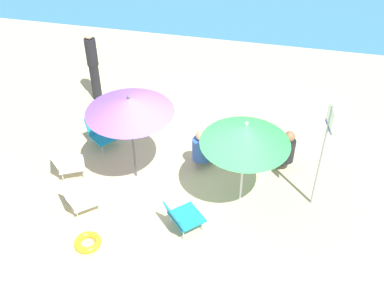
# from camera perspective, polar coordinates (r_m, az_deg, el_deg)

# --- Properties ---
(ground_plane) EXTENTS (40.00, 40.00, 0.00)m
(ground_plane) POSITION_cam_1_polar(r_m,az_deg,el_deg) (9.21, -0.65, -5.68)
(ground_plane) COLOR #D3BC8C
(umbrella_purple) EXTENTS (1.63, 1.63, 1.92)m
(umbrella_purple) POSITION_cam_1_polar(r_m,az_deg,el_deg) (8.54, -7.60, 4.68)
(umbrella_purple) COLOR #4C4C51
(umbrella_purple) RESTS_ON ground_plane
(umbrella_green) EXTENTS (1.58, 1.58, 1.83)m
(umbrella_green) POSITION_cam_1_polar(r_m,az_deg,el_deg) (8.06, 6.52, 1.21)
(umbrella_green) COLOR silver
(umbrella_green) RESTS_ON ground_plane
(beach_chair_a) EXTENTS (0.75, 0.71, 0.70)m
(beach_chair_a) POSITION_cam_1_polar(r_m,az_deg,el_deg) (9.64, -15.19, -2.06)
(beach_chair_a) COLOR white
(beach_chair_a) RESTS_ON ground_plane
(beach_chair_b) EXTENTS (0.79, 0.77, 0.65)m
(beach_chair_b) POSITION_cam_1_polar(r_m,az_deg,el_deg) (10.31, -10.93, 1.58)
(beach_chair_b) COLOR teal
(beach_chair_b) RESTS_ON ground_plane
(beach_chair_c) EXTENTS (0.78, 0.77, 0.61)m
(beach_chair_c) POSITION_cam_1_polar(r_m,az_deg,el_deg) (8.90, -13.77, -6.43)
(beach_chair_c) COLOR white
(beach_chair_c) RESTS_ON ground_plane
(beach_chair_d) EXTENTS (0.80, 0.80, 0.60)m
(beach_chair_d) POSITION_cam_1_polar(r_m,az_deg,el_deg) (8.29, -1.25, -8.79)
(beach_chair_d) COLOR teal
(beach_chair_d) RESTS_ON ground_plane
(person_a) EXTENTS (0.49, 0.56, 0.91)m
(person_a) POSITION_cam_1_polar(r_m,az_deg,el_deg) (9.46, 1.20, -0.64)
(person_a) COLOR #2D519E
(person_a) RESTS_ON ground_plane
(person_b) EXTENTS (0.54, 0.37, 0.93)m
(person_b) POSITION_cam_1_polar(r_m,az_deg,el_deg) (9.60, 11.18, -0.75)
(person_b) COLOR black
(person_b) RESTS_ON ground_plane
(person_c) EXTENTS (0.27, 0.27, 1.80)m
(person_c) POSITION_cam_1_polar(r_m,az_deg,el_deg) (11.54, -11.88, 9.29)
(person_c) COLOR black
(person_c) RESTS_ON ground_plane
(warning_sign) EXTENTS (0.11, 0.41, 2.23)m
(warning_sign) POSITION_cam_1_polar(r_m,az_deg,el_deg) (8.35, 15.76, -0.02)
(warning_sign) COLOR #ADADB2
(warning_sign) RESTS_ON ground_plane
(swim_ring) EXTENTS (0.47, 0.47, 0.11)m
(swim_ring) POSITION_cam_1_polar(r_m,az_deg,el_deg) (8.47, -12.51, -11.56)
(swim_ring) COLOR yellow
(swim_ring) RESTS_ON ground_plane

